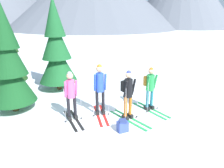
{
  "coord_description": "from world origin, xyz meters",
  "views": [
    {
      "loc": [
        -0.54,
        -6.74,
        3.47
      ],
      "look_at": [
        0.17,
        0.46,
        1.05
      ],
      "focal_mm": 33.75,
      "sensor_mm": 36.0,
      "label": 1
    }
  ],
  "objects_px": {
    "skier_in_blue": "(100,87)",
    "pine_tree_near": "(9,64)",
    "skier_in_green": "(150,87)",
    "pine_tree_far": "(56,49)",
    "skier_in_black": "(128,92)",
    "backpack_on_snow_front": "(123,126)",
    "skier_in_pink": "(71,93)"
  },
  "relations": [
    {
      "from": "skier_in_pink",
      "to": "pine_tree_near",
      "type": "xyz_separation_m",
      "value": [
        -2.18,
        0.9,
        0.85
      ]
    },
    {
      "from": "skier_in_black",
      "to": "skier_in_green",
      "type": "xyz_separation_m",
      "value": [
        0.94,
        0.66,
        -0.06
      ]
    },
    {
      "from": "skier_in_pink",
      "to": "pine_tree_far",
      "type": "bearing_deg",
      "value": 105.31
    },
    {
      "from": "skier_in_pink",
      "to": "skier_in_black",
      "type": "height_order",
      "value": "skier_in_black"
    },
    {
      "from": "skier_in_black",
      "to": "backpack_on_snow_front",
      "type": "distance_m",
      "value": 1.17
    },
    {
      "from": "skier_in_blue",
      "to": "skier_in_black",
      "type": "distance_m",
      "value": 1.02
    },
    {
      "from": "skier_in_black",
      "to": "pine_tree_far",
      "type": "height_order",
      "value": "pine_tree_far"
    },
    {
      "from": "skier_in_green",
      "to": "pine_tree_far",
      "type": "xyz_separation_m",
      "value": [
        -3.71,
        2.67,
        1.02
      ]
    },
    {
      "from": "skier_in_pink",
      "to": "skier_in_black",
      "type": "distance_m",
      "value": 1.91
    },
    {
      "from": "pine_tree_far",
      "to": "backpack_on_snow_front",
      "type": "distance_m",
      "value": 5.14
    },
    {
      "from": "skier_in_green",
      "to": "pine_tree_near",
      "type": "distance_m",
      "value": 5.12
    },
    {
      "from": "skier_in_green",
      "to": "pine_tree_far",
      "type": "height_order",
      "value": "pine_tree_far"
    },
    {
      "from": "skier_in_blue",
      "to": "pine_tree_near",
      "type": "height_order",
      "value": "pine_tree_near"
    },
    {
      "from": "skier_in_pink",
      "to": "pine_tree_near",
      "type": "distance_m",
      "value": 2.51
    },
    {
      "from": "skier_in_pink",
      "to": "skier_in_blue",
      "type": "xyz_separation_m",
      "value": [
        0.99,
        0.26,
        0.08
      ]
    },
    {
      "from": "skier_in_pink",
      "to": "backpack_on_snow_front",
      "type": "relative_size",
      "value": 4.5
    },
    {
      "from": "skier_in_pink",
      "to": "pine_tree_far",
      "type": "relative_size",
      "value": 0.4
    },
    {
      "from": "skier_in_blue",
      "to": "pine_tree_near",
      "type": "relative_size",
      "value": 0.47
    },
    {
      "from": "pine_tree_far",
      "to": "skier_in_pink",
      "type": "bearing_deg",
      "value": -74.69
    },
    {
      "from": "pine_tree_far",
      "to": "pine_tree_near",
      "type": "bearing_deg",
      "value": -120.21
    },
    {
      "from": "skier_in_black",
      "to": "backpack_on_snow_front",
      "type": "height_order",
      "value": "skier_in_black"
    },
    {
      "from": "skier_in_pink",
      "to": "pine_tree_far",
      "type": "height_order",
      "value": "pine_tree_far"
    },
    {
      "from": "backpack_on_snow_front",
      "to": "pine_tree_near",
      "type": "bearing_deg",
      "value": 153.7
    },
    {
      "from": "skier_in_blue",
      "to": "skier_in_black",
      "type": "relative_size",
      "value": 1.07
    },
    {
      "from": "skier_in_pink",
      "to": "skier_in_green",
      "type": "bearing_deg",
      "value": 9.76
    },
    {
      "from": "pine_tree_near",
      "to": "pine_tree_far",
      "type": "bearing_deg",
      "value": 59.79
    },
    {
      "from": "backpack_on_snow_front",
      "to": "skier_in_green",
      "type": "bearing_deg",
      "value": 50.13
    },
    {
      "from": "skier_in_green",
      "to": "backpack_on_snow_front",
      "type": "xyz_separation_m",
      "value": [
        -1.23,
        -1.47,
        -0.74
      ]
    },
    {
      "from": "skier_in_green",
      "to": "pine_tree_far",
      "type": "distance_m",
      "value": 4.68
    },
    {
      "from": "backpack_on_snow_front",
      "to": "pine_tree_far",
      "type": "bearing_deg",
      "value": 120.94
    },
    {
      "from": "pine_tree_near",
      "to": "backpack_on_snow_front",
      "type": "bearing_deg",
      "value": -26.3
    },
    {
      "from": "skier_in_black",
      "to": "backpack_on_snow_front",
      "type": "bearing_deg",
      "value": -109.66
    }
  ]
}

